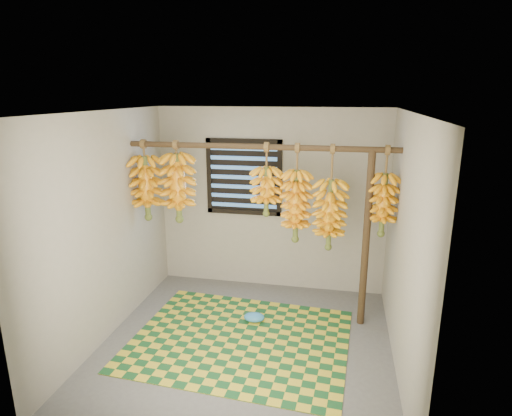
% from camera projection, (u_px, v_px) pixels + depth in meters
% --- Properties ---
extents(floor, '(3.00, 3.00, 0.01)m').
position_uv_depth(floor, '(246.00, 345.00, 4.51)').
color(floor, '#535353').
rests_on(floor, ground).
extents(ceiling, '(3.00, 3.00, 0.01)m').
position_uv_depth(ceiling, '(244.00, 111.00, 3.88)').
color(ceiling, silver).
rests_on(ceiling, wall_back).
extents(wall_back, '(3.00, 0.01, 2.40)m').
position_uv_depth(wall_back, '(270.00, 200.00, 5.62)').
color(wall_back, gray).
rests_on(wall_back, floor).
extents(wall_left, '(0.01, 3.00, 2.40)m').
position_uv_depth(wall_left, '(105.00, 228.00, 4.48)').
color(wall_left, gray).
rests_on(wall_left, floor).
extents(wall_right, '(0.01, 3.00, 2.40)m').
position_uv_depth(wall_right, '(405.00, 248.00, 3.90)').
color(wall_right, gray).
rests_on(wall_right, floor).
extents(window, '(1.00, 0.04, 1.00)m').
position_uv_depth(window, '(244.00, 177.00, 5.58)').
color(window, black).
rests_on(window, wall_back).
extents(hanging_pole, '(3.00, 0.06, 0.06)m').
position_uv_depth(hanging_pole, '(259.00, 147.00, 4.64)').
color(hanging_pole, '#3E2E19').
rests_on(hanging_pole, wall_left).
extents(support_post, '(0.08, 0.08, 2.00)m').
position_uv_depth(support_post, '(366.00, 241.00, 4.68)').
color(support_post, '#3E2E19').
rests_on(support_post, floor).
extents(woven_mat, '(2.37, 1.94, 0.01)m').
position_uv_depth(woven_mat, '(240.00, 339.00, 4.60)').
color(woven_mat, '#164C23').
rests_on(woven_mat, floor).
extents(plastic_bag, '(0.25, 0.19, 0.10)m').
position_uv_depth(plastic_bag, '(254.00, 317.00, 4.94)').
color(plastic_bag, '#3383BE').
rests_on(plastic_bag, woven_mat).
extents(banana_bunch_a, '(0.39, 0.39, 0.95)m').
position_uv_depth(banana_bunch_a, '(146.00, 188.00, 5.04)').
color(banana_bunch_a, brown).
rests_on(banana_bunch_a, hanging_pole).
extents(banana_bunch_b, '(0.40, 0.40, 0.95)m').
position_uv_depth(banana_bunch_b, '(178.00, 188.00, 4.96)').
color(banana_bunch_b, brown).
rests_on(banana_bunch_b, hanging_pole).
extents(banana_bunch_c, '(0.34, 0.34, 0.82)m').
position_uv_depth(banana_bunch_c, '(266.00, 191.00, 4.76)').
color(banana_bunch_c, brown).
rests_on(banana_bunch_c, hanging_pole).
extents(banana_bunch_d, '(0.33, 0.33, 1.10)m').
position_uv_depth(banana_bunch_d, '(296.00, 206.00, 4.73)').
color(banana_bunch_d, brown).
rests_on(banana_bunch_d, hanging_pole).
extents(banana_bunch_e, '(0.37, 0.37, 1.17)m').
position_uv_depth(banana_bunch_e, '(330.00, 215.00, 4.68)').
color(banana_bunch_e, brown).
rests_on(banana_bunch_e, hanging_pole).
extents(banana_bunch_f, '(0.30, 0.30, 0.98)m').
position_uv_depth(banana_bunch_f, '(383.00, 205.00, 4.54)').
color(banana_bunch_f, brown).
rests_on(banana_bunch_f, hanging_pole).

